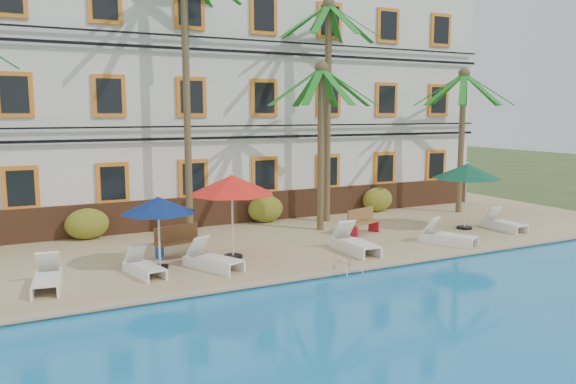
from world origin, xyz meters
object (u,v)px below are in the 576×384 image
umbrella_blue (158,206)px  umbrella_red (232,185)px  palm_e (462,119)px  bench_right (362,221)px  lounger_e (447,236)px  lounger_c (212,259)px  palm_b (186,61)px  palm_c (321,121)px  umbrella_green (467,172)px  lounger_d (354,243)px  bench_left (177,240)px  lounger_b (144,266)px  lounger_f (504,223)px  pool_ladder (348,272)px  lounger_a (47,278)px  palm_d (328,82)px

umbrella_blue → umbrella_red: bearing=3.2°
palm_e → bench_right: size_ratio=4.04×
umbrella_blue → lounger_e: 9.65m
palm_e → lounger_c: bearing=-163.5°
umbrella_red → palm_b: bearing=93.3°
lounger_e → palm_b: bearing=144.1°
palm_c → umbrella_blue: 7.59m
palm_b → umbrella_green: palm_b is taller
lounger_d → bench_left: size_ratio=1.27×
lounger_b → bench_right: bench_right is taller
lounger_f → bench_right: bearing=160.6°
bench_right → pool_ladder: (-3.19, -4.03, -0.47)m
umbrella_red → lounger_b: (-2.85, -0.62, -1.99)m
umbrella_blue → lounger_b: (-0.57, -0.49, -1.56)m
lounger_a → lounger_c: 4.34m
umbrella_blue → bench_left: bearing=55.2°
lounger_a → lounger_e: (12.43, -0.84, 0.01)m
umbrella_blue → lounger_f: 13.07m
umbrella_red → bench_left: 2.53m
umbrella_red → lounger_d: size_ratio=1.32×
umbrella_blue → lounger_a: (-3.02, -0.60, -1.54)m
umbrella_red → bench_left: umbrella_red is taller
palm_d → lounger_a: palm_d is taller
palm_c → lounger_e: palm_c is taller
bench_left → lounger_e: bearing=-17.2°
umbrella_blue → lounger_f: size_ratio=1.23×
umbrella_green → lounger_d: 6.20m
palm_d → lounger_e: size_ratio=4.52×
umbrella_green → lounger_f: umbrella_green is taller
palm_e → lounger_f: 5.51m
palm_d → palm_e: palm_d is taller
palm_b → lounger_e: (7.35, -5.33, -5.91)m
lounger_a → lounger_d: (9.02, -0.33, 0.03)m
palm_d → lounger_b: 10.92m
palm_e → lounger_b: bearing=-166.4°
bench_right → palm_c: bearing=126.9°
palm_b → lounger_d: size_ratio=4.96×
palm_d → lounger_a: size_ratio=4.73×
palm_e → lounger_f: bearing=-108.6°
lounger_e → lounger_f: lounger_e is taller
bench_left → lounger_d: bearing=-22.6°
palm_b → umbrella_blue: 6.21m
lounger_c → lounger_e: lounger_c is taller
palm_b → umbrella_blue: palm_b is taller
palm_c → lounger_a: size_ratio=3.36×
palm_b → lounger_f: bearing=-22.4°
palm_c → bench_right: (0.99, -1.32, -3.65)m
palm_e → lounger_d: 9.92m
palm_c → umbrella_blue: size_ratio=2.94×
bench_left → palm_c: bearing=12.7°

